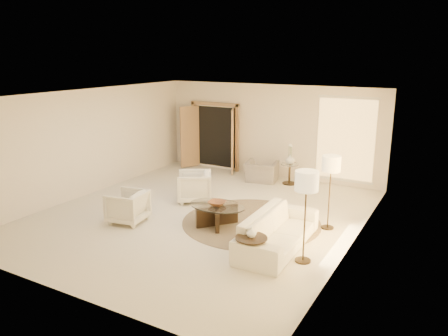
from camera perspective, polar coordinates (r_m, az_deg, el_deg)
The scene contains 18 objects.
room at distance 9.95m, azimuth -3.14°, elevation 1.44°, with size 7.04×8.04×2.83m.
windows_right at distance 8.76m, azimuth 16.66°, elevation -1.34°, with size 0.10×6.40×2.40m, color #FFC666, non-canonical shape.
window_back_corner at distance 12.67m, azimuth 15.58°, elevation 3.58°, with size 1.70×0.10×2.40m, color #FFC666, non-canonical shape.
curtains_right at distance 9.64m, azimuth 17.57°, elevation -0.28°, with size 0.06×5.20×2.60m, color #CAA989, non-canonical shape.
french_doors at distance 14.17m, azimuth -1.34°, elevation 4.10°, with size 1.95×0.66×2.16m.
area_rug at distance 9.93m, azimuth 3.58°, elevation -7.02°, with size 3.12×3.12×0.01m, color #443627.
sofa at distance 8.64m, azimuth 7.07°, elevation -8.09°, with size 2.38×0.93×0.69m, color white.
armchair_left at distance 11.17m, azimuth -3.90°, elevation -2.24°, with size 0.83×0.78×0.85m, color white.
armchair_right at distance 10.04m, azimuth -12.51°, elevation -4.75°, with size 0.77×0.72×0.79m, color white.
accent_chair at distance 12.93m, azimuth 4.94°, elevation -0.03°, with size 0.92×0.60×0.80m, color gray.
coffee_table at distance 9.62m, azimuth -0.91°, elevation -5.86°, with size 1.38×1.38×0.47m.
end_table at distance 7.88m, azimuth 3.57°, elevation -10.15°, with size 0.57×0.57×0.54m.
side_table at distance 12.78m, azimuth 8.56°, elevation -0.48°, with size 0.52×0.52×0.61m.
floor_lamp_near at distance 9.42m, azimuth 13.83°, elevation 0.12°, with size 0.39×0.39×1.62m.
floor_lamp_far at distance 7.75m, azimuth 10.73°, elevation -2.22°, with size 0.41×0.41×1.71m.
bowl at distance 9.55m, azimuth -0.92°, elevation -4.62°, with size 0.37×0.37×0.09m, color brown.
end_vase at distance 7.77m, azimuth 3.60°, elevation -8.42°, with size 0.18×0.18×0.18m, color white.
side_vase at distance 12.69m, azimuth 8.62°, elevation 1.14°, with size 0.26×0.26×0.27m, color white.
Camera 1 is at (5.21, -8.16, 3.68)m, focal length 35.00 mm.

